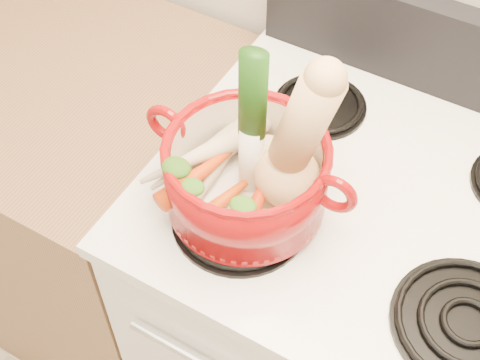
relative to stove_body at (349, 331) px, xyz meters
The scene contains 19 objects.
stove_body is the anchor object (origin of this frame).
cooktop 0.47m from the stove_body, ahead, with size 0.78×0.67×0.03m, color silver.
control_backsplash 0.65m from the stove_body, 90.00° to the left, with size 0.76×0.05×0.18m, color black.
burner_front_left 0.56m from the stove_body, 139.90° to the right, with size 0.22×0.22×0.02m, color black.
burner_front_right 0.56m from the stove_body, 40.10° to the right, with size 0.22×0.22×0.02m, color black.
burner_back_left 0.55m from the stove_body, 143.62° to the left, with size 0.17×0.17×0.02m, color black.
dutch_oven 0.62m from the stove_body, 146.00° to the right, with size 0.26×0.26×0.13m, color maroon.
pot_handle_left 0.72m from the stove_body, 158.54° to the right, with size 0.07×0.07×0.02m, color maroon.
pot_handle_right 0.63m from the stove_body, 110.95° to the right, with size 0.07×0.07×0.02m, color maroon.
squash 0.69m from the stove_body, 138.05° to the right, with size 0.11×0.11×0.27m, color tan, non-canonical shape.
leek 0.71m from the stove_body, 149.90° to the right, with size 0.04×0.04×0.28m, color white.
ginger 0.59m from the stove_body, 162.37° to the right, with size 0.09×0.06×0.05m, color tan.
parsnip_0 0.62m from the stove_body, 155.99° to the right, with size 0.04×0.04×0.22m, color beige.
parsnip_1 0.64m from the stove_body, 156.33° to the right, with size 0.04×0.04×0.19m, color beige.
parsnip_2 0.63m from the stove_body, 158.02° to the right, with size 0.04×0.04×0.17m, color beige.
parsnip_3 0.66m from the stove_body, 153.03° to the right, with size 0.04×0.04×0.17m, color beige.
carrot_0 0.61m from the stove_body, 141.11° to the right, with size 0.03×0.03×0.14m, color #C44909.
carrot_1 0.64m from the stove_body, 148.45° to the right, with size 0.04×0.04×0.16m, color #CE3F0A.
carrot_2 0.60m from the stove_body, 137.64° to the right, with size 0.03×0.03×0.16m, color #BC3209.
Camera 1 is at (0.13, 0.69, 1.84)m, focal length 50.00 mm.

